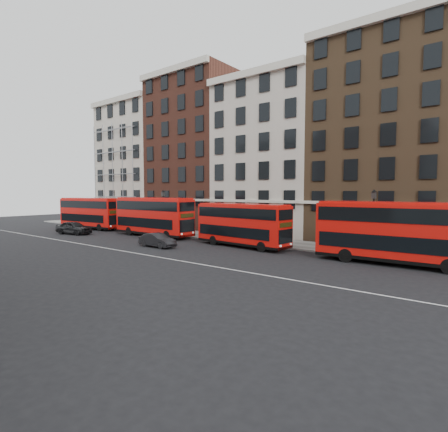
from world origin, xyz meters
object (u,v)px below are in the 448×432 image
Objects in this scene: car_rear at (74,228)px; car_front at (157,240)px; bus_b at (153,216)px; bus_a at (90,212)px; bus_c at (242,224)px; bus_d at (394,231)px.

car_front is (15.87, -0.39, -0.16)m from car_rear.
bus_b is at bearing 52.23° from car_front.
bus_a is 20.57m from car_front.
car_rear is at bearing -162.59° from bus_c.
bus_d is at bearing -94.27° from car_rear.
bus_b is 10.66m from car_rear.
bus_a is at bearing -174.52° from bus_c.
car_front is (19.86, -5.07, -1.69)m from bus_a.
bus_b is 1.09× the size of bus_c.
bus_c is (26.13, 0.01, -0.13)m from bus_a.
bus_b is 2.27× the size of car_rear.
car_rear is (-9.44, -4.68, -1.64)m from bus_b.
bus_d is (13.35, -0.00, 0.22)m from bus_c.
bus_d reaches higher than bus_c.
car_front is at bearing -167.11° from bus_d.
bus_c is 2.50× the size of car_front.
bus_a is 2.65× the size of car_front.
car_front is at bearing -38.49° from bus_b.
bus_a is at bearing 76.18° from car_front.
bus_d reaches higher than bus_a.
car_rear is 1.20× the size of car_front.
car_front is (6.43, -5.07, -1.80)m from bus_b.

